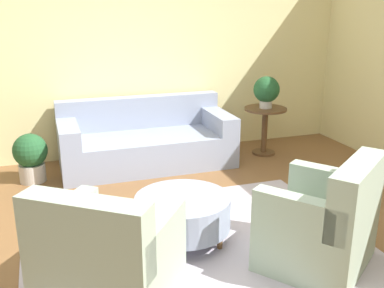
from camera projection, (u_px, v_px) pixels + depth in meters
The scene contains 10 objects.
ground_plane at pixel (196, 245), 3.94m from camera, with size 16.00×16.00×0.00m, color brown.
wall_back at pixel (129, 52), 6.01m from camera, with size 9.39×0.12×2.80m.
rug at pixel (196, 244), 3.94m from camera, with size 2.91×2.20×0.01m.
couch at pixel (146, 142), 5.85m from camera, with size 2.19×0.98×0.84m.
armchair_left at pixel (107, 263), 3.01m from camera, with size 1.12×1.10×0.91m.
armchair_right at pixel (323, 225), 3.53m from camera, with size 1.12×1.10×0.91m.
ottoman_table at pixel (183, 212), 3.94m from camera, with size 0.84×0.84×0.41m.
side_table at pixel (265, 122), 6.20m from camera, with size 0.58×0.58×0.66m.
potted_plant_on_side_table at pixel (266, 90), 6.07m from camera, with size 0.35×0.35×0.43m.
potted_plant_floor at pixel (31, 156), 5.26m from camera, with size 0.40×0.40×0.58m.
Camera 1 is at (-1.15, -3.30, 2.02)m, focal length 42.00 mm.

